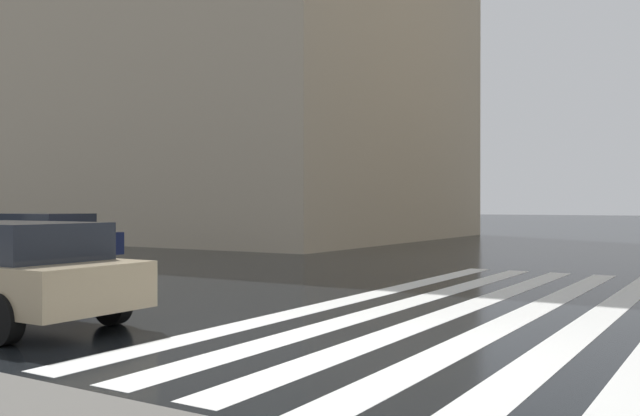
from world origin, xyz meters
The scene contains 5 objects.
ground_plane centered at (0.00, 0.00, 0.00)m, with size 220.00×220.00×0.00m, color black.
zebra_crossing centered at (4.00, -0.38, 0.00)m, with size 13.00×5.50×0.01m.
haussmann_block_mid centered at (21.41, 20.46, 11.16)m, with size 17.82×23.24×22.79m.
car_navy centered at (5.50, 12.72, 0.76)m, with size 1.85×4.10×1.41m.
car_champagne centered at (-1.00, 4.90, 0.76)m, with size 1.85×4.10×1.41m.
Camera 1 is at (-6.74, -3.73, 1.65)m, focal length 38.91 mm.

